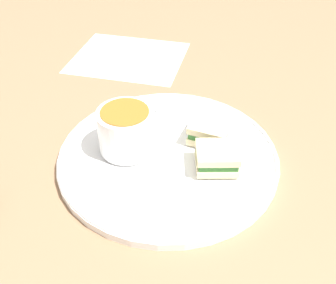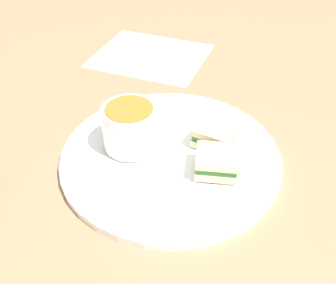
{
  "view_description": "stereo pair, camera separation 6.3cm",
  "coord_description": "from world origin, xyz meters",
  "px_view_note": "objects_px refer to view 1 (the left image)",
  "views": [
    {
      "loc": [
        -0.48,
        0.06,
        0.44
      ],
      "look_at": [
        0.0,
        0.0,
        0.04
      ],
      "focal_mm": 42.0,
      "sensor_mm": 36.0,
      "label": 1
    },
    {
      "loc": [
        -0.49,
        -0.0,
        0.44
      ],
      "look_at": [
        0.0,
        0.0,
        0.04
      ],
      "focal_mm": 42.0,
      "sensor_mm": 36.0,
      "label": 2
    }
  ],
  "objects_px": {
    "soup_bowl": "(126,130)",
    "sandwich_half_near": "(217,158)",
    "spoon": "(125,121)",
    "sandwich_half_far": "(210,132)"
  },
  "relations": [
    {
      "from": "soup_bowl",
      "to": "spoon",
      "type": "bearing_deg",
      "value": 1.13
    },
    {
      "from": "spoon",
      "to": "sandwich_half_near",
      "type": "xyz_separation_m",
      "value": [
        -0.13,
        -0.14,
        0.01
      ]
    },
    {
      "from": "spoon",
      "to": "sandwich_half_far",
      "type": "bearing_deg",
      "value": 125.5
    },
    {
      "from": "soup_bowl",
      "to": "spoon",
      "type": "distance_m",
      "value": 0.08
    },
    {
      "from": "sandwich_half_far",
      "to": "spoon",
      "type": "bearing_deg",
      "value": 64.94
    },
    {
      "from": "soup_bowl",
      "to": "sandwich_half_near",
      "type": "relative_size",
      "value": 1.29
    },
    {
      "from": "sandwich_half_near",
      "to": "sandwich_half_far",
      "type": "relative_size",
      "value": 0.84
    },
    {
      "from": "spoon",
      "to": "sandwich_half_near",
      "type": "relative_size",
      "value": 1.37
    },
    {
      "from": "spoon",
      "to": "sandwich_half_near",
      "type": "bearing_deg",
      "value": 106.76
    },
    {
      "from": "soup_bowl",
      "to": "sandwich_half_far",
      "type": "distance_m",
      "value": 0.14
    }
  ]
}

